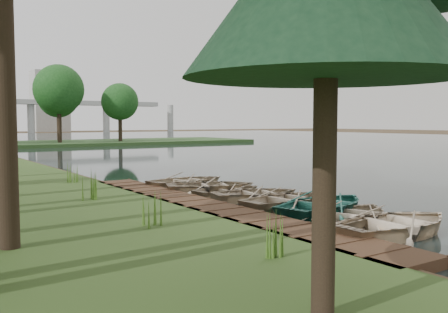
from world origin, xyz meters
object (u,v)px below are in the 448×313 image
boardwalk (206,209)px  rowboat_1 (354,212)px  rowboat_0 (397,220)px  rowboat_2 (325,202)px

boardwalk → rowboat_1: rowboat_1 is taller
boardwalk → rowboat_0: 6.03m
rowboat_1 → rowboat_0: bearing=152.9°
rowboat_0 → rowboat_2: rowboat_2 is taller
rowboat_1 → rowboat_2: bearing=-34.3°
boardwalk → rowboat_2: size_ratio=4.02×
rowboat_0 → boardwalk: bearing=23.5°
rowboat_0 → rowboat_1: size_ratio=1.13×
boardwalk → rowboat_1: 4.71m
boardwalk → rowboat_0: rowboat_0 is taller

